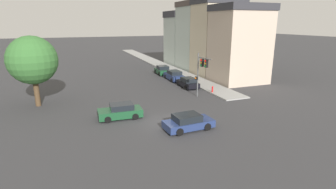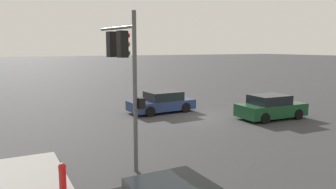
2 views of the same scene
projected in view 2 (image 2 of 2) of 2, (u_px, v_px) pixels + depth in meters
The scene contains 5 objects.
ground_plane at pixel (199, 116), 19.78m from camera, with size 300.00×300.00×0.00m, color #333335.
traffic_signal at pixel (125, 62), 11.10m from camera, with size 0.83×2.46×5.28m.
crossing_car_0 at pixel (162, 102), 21.03m from camera, with size 4.26×2.17×1.32m.
crossing_car_1 at pixel (271, 107), 19.10m from camera, with size 4.08×2.05×1.40m.
fire_hydrant at pixel (63, 178), 9.20m from camera, with size 0.22×0.22×0.92m.
Camera 2 is at (10.65, 16.32, 4.12)m, focal length 35.00 mm.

